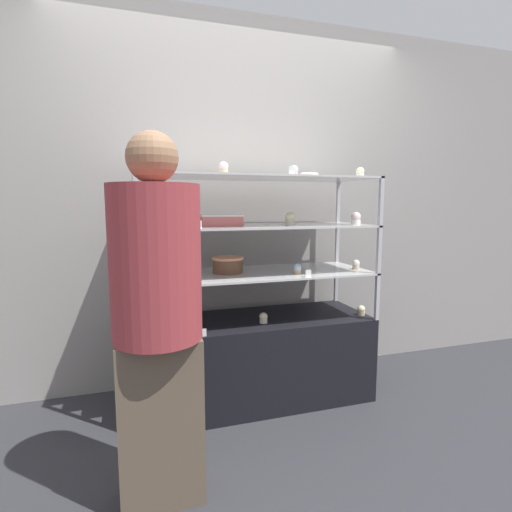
# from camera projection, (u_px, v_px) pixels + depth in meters

# --- Properties ---
(ground_plane) EXTENTS (20.00, 20.00, 0.00)m
(ground_plane) POSITION_uv_depth(u_px,v_px,m) (256.00, 398.00, 2.67)
(ground_plane) COLOR #2D2D33
(back_wall) EXTENTS (8.00, 0.05, 2.60)m
(back_wall) POSITION_uv_depth(u_px,v_px,m) (238.00, 203.00, 2.90)
(back_wall) COLOR gray
(back_wall) RESTS_ON ground_plane
(display_base) EXTENTS (1.48, 0.56, 0.55)m
(display_base) POSITION_uv_depth(u_px,v_px,m) (256.00, 359.00, 2.63)
(display_base) COLOR black
(display_base) RESTS_ON ground_plane
(display_riser_lower) EXTENTS (1.48, 0.56, 0.30)m
(display_riser_lower) POSITION_uv_depth(u_px,v_px,m) (256.00, 275.00, 2.56)
(display_riser_lower) COLOR #B7B7BC
(display_riser_lower) RESTS_ON display_base
(display_riser_middle) EXTENTS (1.48, 0.56, 0.30)m
(display_riser_middle) POSITION_uv_depth(u_px,v_px,m) (256.00, 228.00, 2.52)
(display_riser_middle) COLOR #B7B7BC
(display_riser_middle) RESTS_ON display_riser_lower
(display_riser_upper) EXTENTS (1.48, 0.56, 0.30)m
(display_riser_upper) POSITION_uv_depth(u_px,v_px,m) (256.00, 179.00, 2.48)
(display_riser_upper) COLOR #B7B7BC
(display_riser_upper) RESTS_ON display_riser_middle
(layer_cake_centerpiece) EXTENTS (0.20, 0.20, 0.10)m
(layer_cake_centerpiece) POSITION_uv_depth(u_px,v_px,m) (228.00, 265.00, 2.53)
(layer_cake_centerpiece) COLOR brown
(layer_cake_centerpiece) RESTS_ON display_riser_lower
(sheet_cake_frosted) EXTENTS (0.25, 0.12, 0.07)m
(sheet_cake_frosted) POSITION_uv_depth(u_px,v_px,m) (221.00, 220.00, 2.41)
(sheet_cake_frosted) COLOR #C66660
(sheet_cake_frosted) RESTS_ON display_riser_middle
(cupcake_0) EXTENTS (0.05, 0.05, 0.07)m
(cupcake_0) POSITION_uv_depth(u_px,v_px,m) (147.00, 326.00, 2.33)
(cupcake_0) COLOR white
(cupcake_0) RESTS_ON display_base
(cupcake_1) EXTENTS (0.05, 0.05, 0.07)m
(cupcake_1) POSITION_uv_depth(u_px,v_px,m) (263.00, 318.00, 2.49)
(cupcake_1) COLOR beige
(cupcake_1) RESTS_ON display_base
(cupcake_2) EXTENTS (0.05, 0.05, 0.07)m
(cupcake_2) POSITION_uv_depth(u_px,v_px,m) (361.00, 310.00, 2.67)
(cupcake_2) COLOR #CCB28C
(cupcake_2) RESTS_ON display_base
(price_tag_0) EXTENTS (0.04, 0.00, 0.04)m
(price_tag_0) POSITION_uv_depth(u_px,v_px,m) (203.00, 333.00, 2.23)
(price_tag_0) COLOR white
(price_tag_0) RESTS_ON display_base
(cupcake_3) EXTENTS (0.05, 0.05, 0.06)m
(cupcake_3) POSITION_uv_depth(u_px,v_px,m) (148.00, 276.00, 2.26)
(cupcake_3) COLOR beige
(cupcake_3) RESTS_ON display_riser_lower
(cupcake_4) EXTENTS (0.05, 0.05, 0.06)m
(cupcake_4) POSITION_uv_depth(u_px,v_px,m) (298.00, 269.00, 2.50)
(cupcake_4) COLOR #CCB28C
(cupcake_4) RESTS_ON display_riser_lower
(cupcake_5) EXTENTS (0.05, 0.05, 0.06)m
(cupcake_5) POSITION_uv_depth(u_px,v_px,m) (356.00, 265.00, 2.68)
(cupcake_5) COLOR #CCB28C
(cupcake_5) RESTS_ON display_riser_lower
(price_tag_1) EXTENTS (0.04, 0.00, 0.04)m
(price_tag_1) POSITION_uv_depth(u_px,v_px,m) (308.00, 274.00, 2.38)
(price_tag_1) COLOR white
(price_tag_1) RESTS_ON display_riser_lower
(cupcake_6) EXTENTS (0.07, 0.07, 0.08)m
(cupcake_6) POSITION_uv_depth(u_px,v_px,m) (148.00, 221.00, 2.23)
(cupcake_6) COLOR white
(cupcake_6) RESTS_ON display_riser_middle
(cupcake_7) EXTENTS (0.07, 0.07, 0.08)m
(cupcake_7) POSITION_uv_depth(u_px,v_px,m) (290.00, 219.00, 2.53)
(cupcake_7) COLOR beige
(cupcake_7) RESTS_ON display_riser_middle
(cupcake_8) EXTENTS (0.07, 0.07, 0.08)m
(cupcake_8) POSITION_uv_depth(u_px,v_px,m) (356.00, 218.00, 2.67)
(cupcake_8) COLOR white
(cupcake_8) RESTS_ON display_riser_middle
(price_tag_2) EXTENTS (0.04, 0.00, 0.04)m
(price_tag_2) POSITION_uv_depth(u_px,v_px,m) (198.00, 225.00, 2.15)
(price_tag_2) COLOR white
(price_tag_2) RESTS_ON display_riser_middle
(cupcake_9) EXTENTS (0.05, 0.05, 0.07)m
(cupcake_9) POSITION_uv_depth(u_px,v_px,m) (140.00, 166.00, 2.15)
(cupcake_9) COLOR #CCB28C
(cupcake_9) RESTS_ON display_riser_upper
(cupcake_10) EXTENTS (0.05, 0.05, 0.07)m
(cupcake_10) POSITION_uv_depth(u_px,v_px,m) (224.00, 168.00, 2.26)
(cupcake_10) COLOR #CCB28C
(cupcake_10) RESTS_ON display_riser_upper
(cupcake_11) EXTENTS (0.05, 0.05, 0.07)m
(cupcake_11) POSITION_uv_depth(u_px,v_px,m) (294.00, 171.00, 2.47)
(cupcake_11) COLOR #CCB28C
(cupcake_11) RESTS_ON display_riser_upper
(cupcake_12) EXTENTS (0.05, 0.05, 0.07)m
(cupcake_12) POSITION_uv_depth(u_px,v_px,m) (360.00, 173.00, 2.61)
(cupcake_12) COLOR white
(cupcake_12) RESTS_ON display_riser_upper
(price_tag_3) EXTENTS (0.04, 0.00, 0.04)m
(price_tag_3) POSITION_uv_depth(u_px,v_px,m) (292.00, 170.00, 2.27)
(price_tag_3) COLOR white
(price_tag_3) RESTS_ON display_riser_upper
(donut_glazed) EXTENTS (0.13, 0.13, 0.04)m
(donut_glazed) POSITION_uv_depth(u_px,v_px,m) (309.00, 175.00, 2.64)
(donut_glazed) COLOR #EFE5CC
(donut_glazed) RESTS_ON display_riser_upper
(customer_figure) EXTENTS (0.37, 0.37, 1.58)m
(customer_figure) POSITION_uv_depth(u_px,v_px,m) (157.00, 313.00, 1.65)
(customer_figure) COLOR brown
(customer_figure) RESTS_ON ground_plane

